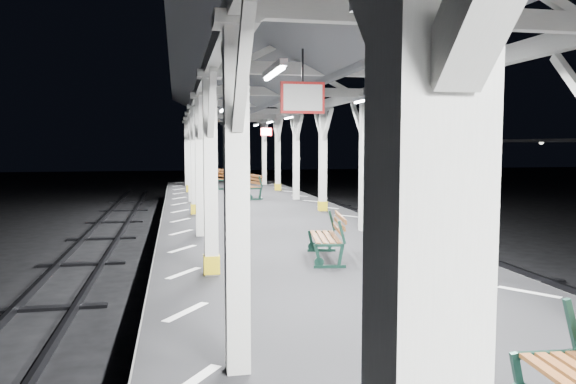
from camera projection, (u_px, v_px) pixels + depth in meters
name	position (u px, v px, depth m)	size (l,w,h in m)	color
ground	(367.00, 372.00, 7.75)	(120.00, 120.00, 0.00)	black
platform	(368.00, 337.00, 7.71)	(6.00, 50.00, 1.00)	black
hazard_stripes_left	(186.00, 312.00, 7.19)	(1.00, 48.00, 0.01)	silver
hazard_stripes_right	(528.00, 292.00, 8.14)	(1.00, 48.00, 0.01)	silver
canopy	(372.00, 36.00, 7.34)	(5.40, 49.00, 4.65)	silver
bench_mid	(330.00, 236.00, 10.43)	(0.82, 1.63, 0.84)	#123026
bench_far	(250.00, 186.00, 22.25)	(0.98, 1.81, 0.93)	#123026
bench_extra	(216.00, 178.00, 27.01)	(1.15, 1.84, 0.94)	#123026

